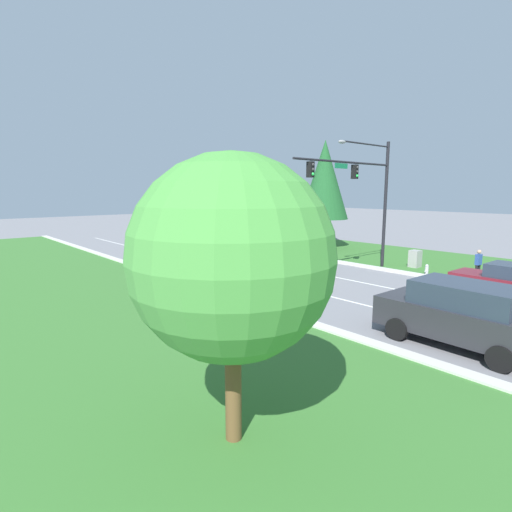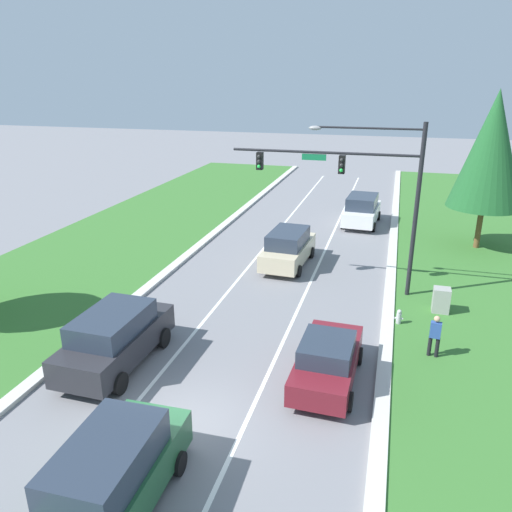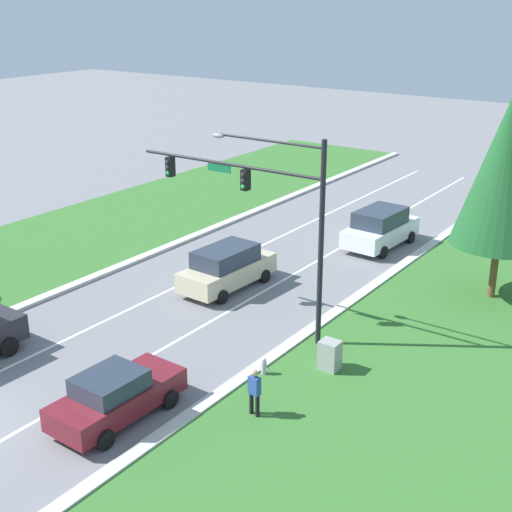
# 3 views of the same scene
# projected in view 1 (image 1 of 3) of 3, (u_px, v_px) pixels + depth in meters

# --- Properties ---
(traffic_signal_mast) EXTENTS (8.54, 0.41, 7.92)m
(traffic_signal_mast) POSITION_uv_depth(u_px,v_px,m) (364.00, 184.00, 23.45)
(traffic_signal_mast) COLOR black
(traffic_signal_mast) RESTS_ON ground_plane
(burgundy_sedan) EXTENTS (2.14, 4.54, 1.67)m
(burgundy_sedan) POSITION_uv_depth(u_px,v_px,m) (508.00, 282.00, 18.09)
(burgundy_sedan) COLOR maroon
(burgundy_sedan) RESTS_ON ground_plane
(champagne_suv) EXTENTS (2.33, 5.02, 1.96)m
(champagne_suv) POSITION_uv_depth(u_px,v_px,m) (287.00, 258.00, 23.56)
(champagne_suv) COLOR beige
(champagne_suv) RESTS_ON ground_plane
(charcoal_suv) EXTENTS (2.35, 5.08, 2.08)m
(charcoal_suv) POSITION_uv_depth(u_px,v_px,m) (462.00, 314.00, 12.61)
(charcoal_suv) COLOR #28282D
(charcoal_suv) RESTS_ON ground_plane
(white_suv) EXTENTS (2.48, 5.01, 2.06)m
(white_suv) POSITION_uv_depth(u_px,v_px,m) (234.00, 239.00, 32.45)
(white_suv) COLOR white
(white_suv) RESTS_ON ground_plane
(utility_cabinet) EXTENTS (0.70, 0.60, 1.17)m
(utility_cabinet) POSITION_uv_depth(u_px,v_px,m) (415.00, 259.00, 25.56)
(utility_cabinet) COLOR #9E9E99
(utility_cabinet) RESTS_ON ground_plane
(pedestrian) EXTENTS (0.41, 0.27, 1.69)m
(pedestrian) POSITION_uv_depth(u_px,v_px,m) (478.00, 263.00, 22.25)
(pedestrian) COLOR black
(pedestrian) RESTS_ON ground_plane
(fire_hydrant) EXTENTS (0.34, 0.20, 0.70)m
(fire_hydrant) POSITION_uv_depth(u_px,v_px,m) (427.00, 270.00, 23.28)
(fire_hydrant) COLOR #B7B7BC
(fire_hydrant) RESTS_ON ground_plane
(conifer_near_right_tree) EXTENTS (4.11, 4.11, 9.13)m
(conifer_near_right_tree) POSITION_uv_depth(u_px,v_px,m) (324.00, 180.00, 33.70)
(conifer_near_right_tree) COLOR brown
(conifer_near_right_tree) RESTS_ON ground_plane
(oak_near_left_tree) EXTENTS (3.84, 3.84, 5.64)m
(oak_near_left_tree) POSITION_uv_depth(u_px,v_px,m) (232.00, 258.00, 7.33)
(oak_near_left_tree) COLOR brown
(oak_near_left_tree) RESTS_ON ground_plane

